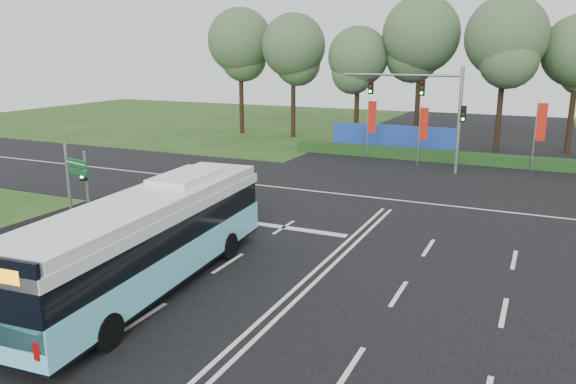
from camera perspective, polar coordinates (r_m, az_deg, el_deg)
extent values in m
plane|color=#234617|center=(20.32, 2.00, -8.79)|extent=(120.00, 120.00, 0.00)
cube|color=black|center=(20.31, 2.00, -8.74)|extent=(20.00, 120.00, 0.04)
cube|color=black|center=(31.16, 10.62, -0.82)|extent=(120.00, 14.00, 0.05)
cube|color=gray|center=(23.78, -24.31, -6.47)|extent=(0.25, 18.00, 0.12)
cube|color=#6DE4FD|center=(19.64, -13.76, -6.58)|extent=(3.54, 12.46, 1.13)
cube|color=black|center=(19.83, -13.67, -7.97)|extent=(3.50, 12.39, 0.31)
cube|color=black|center=(19.32, -13.93, -3.74)|extent=(3.42, 12.26, 0.97)
cube|color=white|center=(19.14, -14.04, -1.98)|extent=(3.54, 12.46, 0.36)
cube|color=white|center=(19.05, -14.10, -0.95)|extent=(3.44, 11.96, 0.36)
cube|color=white|center=(21.07, -10.26, 1.54)|extent=(1.88, 3.19, 0.26)
cube|color=black|center=(15.01, -27.16, -9.94)|extent=(2.49, 0.32, 2.25)
cylinder|color=black|center=(23.20, -11.38, -4.72)|extent=(0.37, 1.08, 1.07)
cylinder|color=black|center=(22.08, -6.03, -5.48)|extent=(0.37, 1.08, 1.07)
cylinder|color=black|center=(17.83, -24.04, -11.59)|extent=(0.37, 1.08, 1.07)
cylinder|color=black|center=(16.35, -17.80, -13.38)|extent=(0.37, 1.08, 1.07)
cylinder|color=gray|center=(27.21, -19.69, 0.22)|extent=(0.14, 0.14, 3.54)
cube|color=black|center=(26.94, -20.07, 1.50)|extent=(0.33, 0.27, 0.40)
sphere|color=#19F233|center=(26.88, -20.22, 1.46)|extent=(0.14, 0.14, 0.14)
cylinder|color=gray|center=(25.52, -21.32, -0.04)|extent=(0.13, 0.13, 4.20)
cube|color=#0C471F|center=(24.57, -20.72, 2.76)|extent=(1.53, 0.48, 0.31)
cube|color=#0C471F|center=(24.64, -20.64, 1.93)|extent=(1.53, 0.48, 0.23)
cube|color=white|center=(24.54, -20.77, 2.75)|extent=(1.42, 0.40, 0.04)
cylinder|color=gray|center=(42.94, 8.08, 6.32)|extent=(0.07, 0.07, 4.45)
cube|color=red|center=(42.76, 8.55, 7.54)|extent=(0.59, 0.08, 2.37)
cylinder|color=gray|center=(40.71, 13.15, 5.52)|extent=(0.07, 0.07, 4.24)
cube|color=red|center=(40.52, 13.64, 6.73)|extent=(0.57, 0.07, 2.26)
cylinder|color=gray|center=(41.28, 23.75, 5.15)|extent=(0.07, 0.07, 4.72)
cube|color=red|center=(41.23, 24.36, 6.49)|extent=(0.62, 0.18, 2.52)
cylinder|color=gray|center=(38.39, 16.98, 6.87)|extent=(0.24, 0.24, 7.00)
cylinder|color=gray|center=(38.92, 11.35, 11.58)|extent=(8.00, 0.16, 0.16)
cube|color=black|center=(38.63, 13.49, 10.26)|extent=(0.32, 0.28, 1.05)
cube|color=black|center=(39.48, 8.43, 10.57)|extent=(0.32, 0.28, 1.05)
cube|color=black|center=(38.30, 17.41, 7.58)|extent=(0.32, 0.28, 1.05)
cube|color=#133312|center=(43.05, 14.83, 3.55)|extent=(22.00, 1.20, 0.80)
cube|color=#1C3E9A|center=(46.18, 10.55, 5.34)|extent=(10.00, 0.30, 2.20)
cylinder|color=black|center=(56.32, -4.77, 10.28)|extent=(0.44, 0.44, 8.51)
sphere|color=#36512F|center=(56.22, -4.87, 15.07)|extent=(6.27, 6.27, 6.27)
cylinder|color=black|center=(53.58, 0.54, 9.89)|extent=(0.44, 0.44, 8.04)
sphere|color=#36512F|center=(53.44, 0.55, 14.64)|extent=(5.92, 5.92, 5.92)
cylinder|color=black|center=(51.04, 7.00, 9.07)|extent=(0.44, 0.44, 7.14)
sphere|color=#36512F|center=(50.86, 7.14, 13.50)|extent=(5.26, 5.26, 5.26)
cylinder|color=black|center=(50.54, 13.07, 9.75)|extent=(0.44, 0.44, 8.86)
sphere|color=#36512F|center=(50.44, 13.38, 15.31)|extent=(6.53, 6.53, 6.53)
cylinder|color=black|center=(48.01, 20.78, 8.85)|extent=(0.44, 0.44, 8.59)
sphere|color=#36512F|center=(47.89, 21.28, 14.50)|extent=(6.33, 6.33, 6.33)
cylinder|color=black|center=(49.84, 26.92, 7.81)|extent=(0.44, 0.44, 7.57)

